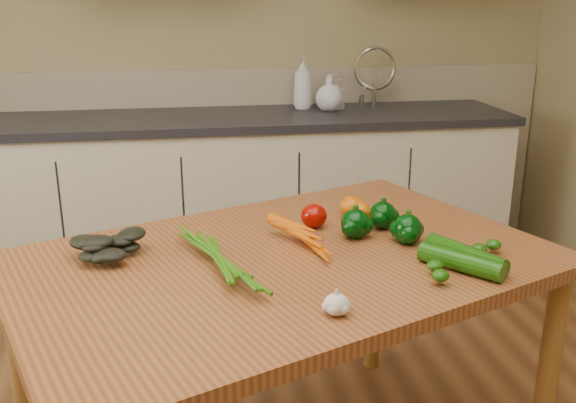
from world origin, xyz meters
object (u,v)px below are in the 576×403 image
(pepper_b, at_px, (383,215))
(leafy_greens, at_px, (113,244))
(carrot_bunch, at_px, (277,241))
(pepper_a, at_px, (355,224))
(pepper_c, at_px, (408,229))
(garlic_bulb, at_px, (336,305))
(tomato_c, at_px, (361,211))
(zucchini_a, at_px, (466,255))
(table, at_px, (285,285))
(soap_bottle_a, at_px, (303,83))
(tomato_b, at_px, (352,207))
(zucchini_b, at_px, (461,262))
(soap_bottle_b, at_px, (335,94))
(soap_bottle_c, at_px, (329,93))
(tomato_a, at_px, (314,216))

(pepper_b, bearing_deg, leafy_greens, -170.19)
(carrot_bunch, bearing_deg, pepper_a, -4.27)
(carrot_bunch, distance_m, pepper_c, 0.39)
(garlic_bulb, xyz_separation_m, tomato_c, (0.23, 0.61, 0.00))
(pepper_a, xyz_separation_m, zucchini_a, (0.24, -0.24, -0.02))
(table, distance_m, pepper_b, 0.40)
(soap_bottle_a, bearing_deg, tomato_b, -51.61)
(soap_bottle_a, xyz_separation_m, zucchini_b, (0.07, -1.91, -0.22))
(carrot_bunch, bearing_deg, soap_bottle_b, 49.34)
(soap_bottle_b, height_order, pepper_a, soap_bottle_b)
(table, xyz_separation_m, soap_bottle_b, (0.54, 1.69, 0.28))
(soap_bottle_c, relative_size, tomato_c, 2.84)
(zucchini_a, bearing_deg, table, 164.95)
(garlic_bulb, relative_size, tomato_a, 0.73)
(table, relative_size, soap_bottle_c, 9.15)
(soap_bottle_b, height_order, garlic_bulb, soap_bottle_b)
(carrot_bunch, height_order, tomato_b, same)
(pepper_b, bearing_deg, soap_bottle_b, 82.45)
(garlic_bulb, distance_m, zucchini_b, 0.42)
(garlic_bulb, xyz_separation_m, tomato_b, (0.20, 0.65, 0.01))
(soap_bottle_a, bearing_deg, pepper_a, -52.41)
(pepper_a, bearing_deg, tomato_c, 68.12)
(soap_bottle_b, bearing_deg, pepper_a, -143.06)
(soap_bottle_c, height_order, tomato_b, soap_bottle_c)
(soap_bottle_a, distance_m, tomato_b, 1.47)
(zucchini_a, bearing_deg, soap_bottle_a, 93.18)
(soap_bottle_c, bearing_deg, pepper_b, 172.20)
(leafy_greens, bearing_deg, soap_bottle_a, 63.69)
(soap_bottle_c, xyz_separation_m, pepper_b, (-0.16, -1.48, -0.16))
(carrot_bunch, relative_size, pepper_a, 3.10)
(soap_bottle_c, distance_m, carrot_bunch, 1.71)
(table, xyz_separation_m, pepper_a, (0.23, 0.11, 0.13))
(soap_bottle_b, bearing_deg, tomato_c, -141.88)
(garlic_bulb, distance_m, pepper_c, 0.50)
(carrot_bunch, relative_size, tomato_a, 3.31)
(tomato_a, bearing_deg, soap_bottle_c, 75.50)
(pepper_c, height_order, zucchini_b, pepper_c)
(zucchini_a, bearing_deg, pepper_c, 121.15)
(soap_bottle_a, xyz_separation_m, soap_bottle_c, (0.13, -0.08, -0.04))
(soap_bottle_c, relative_size, tomato_b, 2.34)
(pepper_a, bearing_deg, zucchini_a, -44.61)
(pepper_c, relative_size, tomato_b, 1.09)
(garlic_bulb, bearing_deg, soap_bottle_c, 77.79)
(soap_bottle_c, relative_size, pepper_b, 2.20)
(zucchini_a, bearing_deg, soap_bottle_b, 88.03)
(tomato_a, relative_size, tomato_c, 1.25)
(soap_bottle_a, bearing_deg, soap_bottle_c, 8.51)
(soap_bottle_a, xyz_separation_m, pepper_c, (-0.00, -1.69, -0.21))
(soap_bottle_c, distance_m, pepper_a, 1.57)
(table, distance_m, zucchini_a, 0.51)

